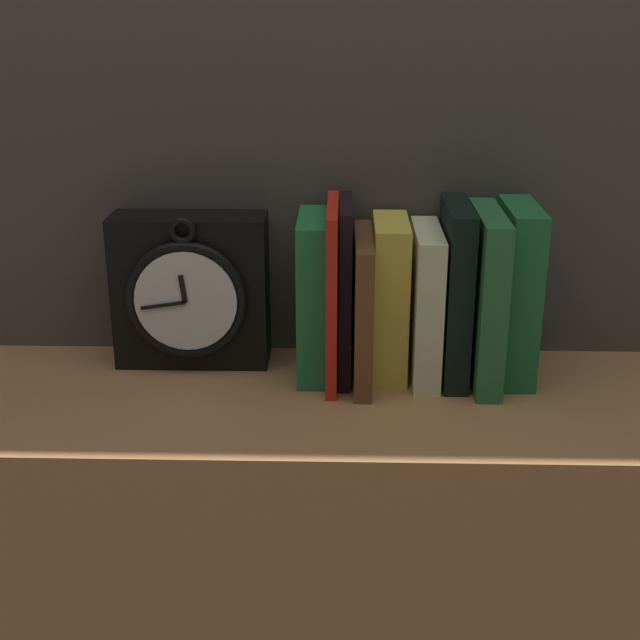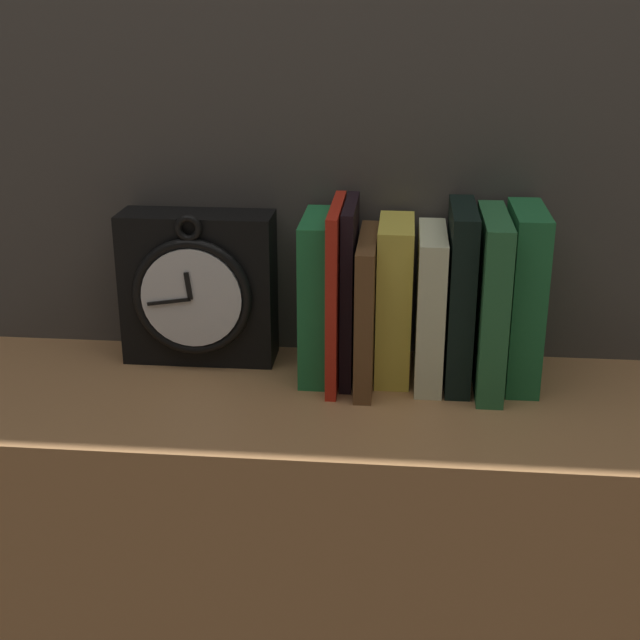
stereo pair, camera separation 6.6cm
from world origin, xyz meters
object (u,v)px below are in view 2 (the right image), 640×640
object	(u,v)px
book_slot1_red	(336,293)
book_slot6_black	(459,295)
book_slot4_yellow	(394,299)
clock	(198,288)
book_slot2_black	(350,291)
book_slot0_green	(317,296)
book_slot8_green	(523,297)
book_slot3_brown	(367,309)
book_slot7_green	(490,301)
book_slot5_cream	(430,306)

from	to	relation	value
book_slot1_red	book_slot6_black	size ratio (longest dim) A/B	1.01
book_slot1_red	book_slot4_yellow	distance (m)	0.07
clock	book_slot2_black	bearing A→B (deg)	-7.70
book_slot0_green	book_slot8_green	xyz separation A→B (m)	(0.24, -0.00, 0.01)
book_slot6_black	book_slot8_green	distance (m)	0.07
book_slot4_yellow	book_slot3_brown	bearing A→B (deg)	-147.62
book_slot1_red	book_slot3_brown	size ratio (longest dim) A/B	1.21
book_slot4_yellow	book_slot8_green	bearing A→B (deg)	-1.88
book_slot3_brown	book_slot7_green	size ratio (longest dim) A/B	0.86
book_slot5_cream	book_slot3_brown	bearing A→B (deg)	-171.64
clock	book_slot5_cream	world-z (taller)	clock
book_slot1_red	book_slot0_green	bearing A→B (deg)	151.39
book_slot2_black	book_slot3_brown	xyz separation A→B (m)	(0.02, -0.01, -0.02)
clock	book_slot3_brown	world-z (taller)	clock
clock	book_slot4_yellow	distance (m)	0.24
book_slot1_red	book_slot4_yellow	xyz separation A→B (m)	(0.07, 0.02, -0.01)
book_slot2_black	clock	bearing A→B (deg)	172.30
clock	book_slot5_cream	xyz separation A→B (m)	(0.29, -0.03, -0.00)
book_slot2_black	book_slot5_cream	world-z (taller)	book_slot2_black
book_slot7_green	book_slot4_yellow	bearing A→B (deg)	170.40
clock	book_slot7_green	xyz separation A→B (m)	(0.36, -0.04, 0.01)
book_slot2_black	book_slot5_cream	xyz separation A→B (m)	(0.10, -0.00, -0.02)
book_slot5_cream	book_slot7_green	bearing A→B (deg)	-7.65
book_slot4_yellow	book_slot5_cream	world-z (taller)	book_slot4_yellow
book_slot2_black	book_slot7_green	xyz separation A→B (m)	(0.17, -0.01, -0.00)
book_slot0_green	book_slot2_black	distance (m)	0.04
book_slot4_yellow	book_slot7_green	world-z (taller)	book_slot7_green
book_slot0_green	book_slot4_yellow	world-z (taller)	book_slot0_green
book_slot4_yellow	book_slot7_green	xyz separation A→B (m)	(0.11, -0.02, 0.01)
book_slot6_black	book_slot7_green	xyz separation A→B (m)	(0.04, -0.01, -0.00)
book_slot6_black	book_slot7_green	distance (m)	0.04
book_slot1_red	book_slot8_green	distance (m)	0.22
book_slot0_green	book_slot2_black	world-z (taller)	book_slot2_black
book_slot7_green	book_slot8_green	distance (m)	0.04
book_slot0_green	book_slot6_black	bearing A→B (deg)	-1.76
book_slot0_green	book_slot7_green	xyz separation A→B (m)	(0.20, -0.01, 0.01)
book_slot2_black	book_slot6_black	world-z (taller)	book_slot2_black
book_slot3_brown	book_slot7_green	world-z (taller)	book_slot7_green
book_slot2_black	book_slot3_brown	size ratio (longest dim) A/B	1.20
book_slot5_cream	book_slot7_green	size ratio (longest dim) A/B	0.89
book_slot0_green	book_slot4_yellow	bearing A→B (deg)	2.60
book_slot3_brown	book_slot7_green	bearing A→B (deg)	0.67
book_slot4_yellow	book_slot7_green	size ratio (longest dim) A/B	0.92
book_slot4_yellow	book_slot6_black	size ratio (longest dim) A/B	0.90
book_slot1_red	book_slot2_black	world-z (taller)	same
clock	book_slot5_cream	distance (m)	0.29
book_slot2_black	book_slot4_yellow	bearing A→B (deg)	7.07
book_slot4_yellow	book_slot6_black	world-z (taller)	book_slot6_black
book_slot3_brown	book_slot4_yellow	distance (m)	0.04
book_slot1_red	book_slot7_green	world-z (taller)	book_slot1_red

